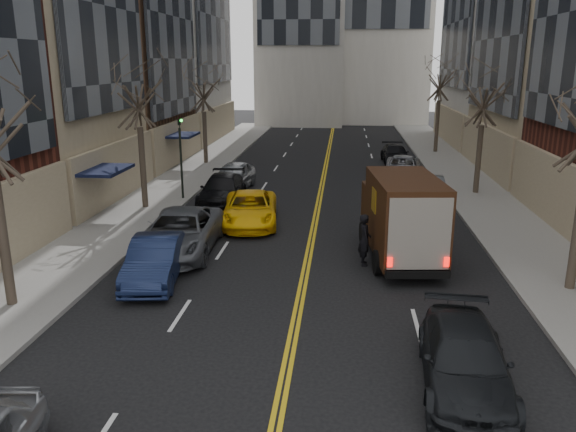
# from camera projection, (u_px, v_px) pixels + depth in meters

# --- Properties ---
(sidewalk_left) EXTENTS (4.00, 66.00, 0.15)m
(sidewalk_left) POSITION_uv_depth(u_px,v_px,m) (180.00, 180.00, 35.56)
(sidewalk_left) COLOR slate
(sidewalk_left) RESTS_ON ground
(sidewalk_right) EXTENTS (4.00, 66.00, 0.15)m
(sidewalk_right) POSITION_uv_depth(u_px,v_px,m) (471.00, 186.00, 33.84)
(sidewalk_right) COLOR slate
(sidewalk_right) RESTS_ON ground
(tree_lf_mid) EXTENTS (3.20, 3.20, 8.91)m
(tree_lf_mid) POSITION_uv_depth(u_px,v_px,m) (137.00, 77.00, 27.09)
(tree_lf_mid) COLOR #382D23
(tree_lf_mid) RESTS_ON sidewalk_left
(tree_lf_far) EXTENTS (3.20, 3.20, 8.12)m
(tree_lf_far) POSITION_uv_depth(u_px,v_px,m) (203.00, 80.00, 39.71)
(tree_lf_far) COLOR #382D23
(tree_lf_far) RESTS_ON sidewalk_left
(tree_rt_mid) EXTENTS (3.20, 3.20, 8.32)m
(tree_rt_mid) POSITION_uv_depth(u_px,v_px,m) (485.00, 84.00, 30.31)
(tree_rt_mid) COLOR #382D23
(tree_rt_mid) RESTS_ON sidewalk_right
(tree_rt_far) EXTENTS (3.20, 3.20, 9.11)m
(tree_rt_far) POSITION_uv_depth(u_px,v_px,m) (441.00, 69.00, 44.54)
(tree_rt_far) COLOR #382D23
(tree_rt_far) RESTS_ON sidewalk_right
(traffic_signal) EXTENTS (0.29, 0.26, 4.70)m
(traffic_signal) POSITION_uv_depth(u_px,v_px,m) (181.00, 149.00, 29.88)
(traffic_signal) COLOR black
(traffic_signal) RESTS_ON sidewalk_left
(ups_truck) EXTENTS (2.96, 6.23, 3.30)m
(ups_truck) POSITION_uv_depth(u_px,v_px,m) (401.00, 217.00, 21.16)
(ups_truck) COLOR black
(ups_truck) RESTS_ON ground
(observer_sedan) EXTENTS (2.32, 4.94, 1.39)m
(observer_sedan) POSITION_uv_depth(u_px,v_px,m) (465.00, 360.00, 12.95)
(observer_sedan) COLOR black
(observer_sedan) RESTS_ON ground
(taxi) EXTENTS (3.05, 5.54, 1.47)m
(taxi) POSITION_uv_depth(u_px,v_px,m) (250.00, 209.00, 26.02)
(taxi) COLOR yellow
(taxi) RESTS_ON ground
(pedestrian) EXTENTS (0.54, 0.75, 1.95)m
(pedestrian) POSITION_uv_depth(u_px,v_px,m) (365.00, 240.00, 20.76)
(pedestrian) COLOR black
(pedestrian) RESTS_ON ground
(parked_lf_b) EXTENTS (2.19, 4.74, 1.50)m
(parked_lf_b) POSITION_uv_depth(u_px,v_px,m) (155.00, 260.00, 19.30)
(parked_lf_b) COLOR #131C3C
(parked_lf_b) RESTS_ON ground
(parked_lf_c) EXTENTS (2.98, 6.03, 1.65)m
(parked_lf_c) POSITION_uv_depth(u_px,v_px,m) (180.00, 232.00, 22.18)
(parked_lf_c) COLOR #515359
(parked_lf_c) RESTS_ON ground
(parked_lf_d) EXTENTS (2.38, 5.31, 1.51)m
(parked_lf_d) POSITION_uv_depth(u_px,v_px,m) (222.00, 190.00, 29.72)
(parked_lf_d) COLOR black
(parked_lf_d) RESTS_ON ground
(parked_lf_e) EXTENTS (2.24, 4.90, 1.63)m
(parked_lf_e) POSITION_uv_depth(u_px,v_px,m) (234.00, 176.00, 32.93)
(parked_lf_e) COLOR #999CA0
(parked_lf_e) RESTS_ON ground
(parked_rt_a) EXTENTS (1.36, 3.87, 1.27)m
(parked_rt_a) POSITION_uv_depth(u_px,v_px,m) (431.00, 188.00, 30.64)
(parked_rt_a) COLOR #515459
(parked_rt_a) RESTS_ON ground
(parked_rt_b) EXTENTS (2.89, 5.13, 1.35)m
(parked_rt_b) POSITION_uv_depth(u_px,v_px,m) (402.00, 167.00, 36.58)
(parked_rt_b) COLOR #ABACB2
(parked_rt_b) RESTS_ON ground
(parked_rt_c) EXTENTS (2.04, 4.68, 1.34)m
(parked_rt_c) POSITION_uv_depth(u_px,v_px,m) (395.00, 154.00, 41.71)
(parked_rt_c) COLOR black
(parked_rt_c) RESTS_ON ground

